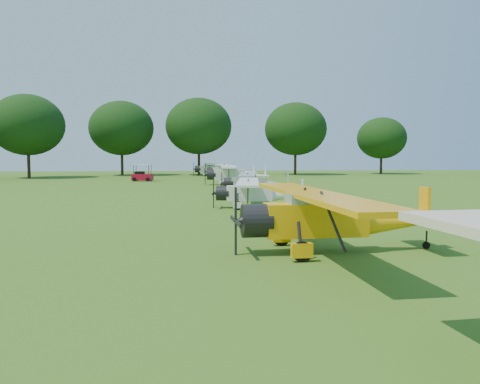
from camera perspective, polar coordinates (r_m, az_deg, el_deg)
The scene contains 9 objects.
ground at distance 22.77m, azimuth 3.51°, elevation -3.45°, with size 160.00×160.00×0.00m, color #365715.
tree_belt at distance 24.11m, azimuth 12.27°, elevation 16.08°, with size 137.36×130.27×14.52m.
aircraft_2 at distance 15.36m, azimuth 11.00°, elevation -2.62°, with size 6.80×10.82×2.13m.
aircraft_3 at distance 27.97m, azimuth 2.05°, elevation 0.15°, with size 5.73×9.10×1.79m.
aircraft_4 at distance 38.44m, azimuth 1.72°, elevation 1.33°, with size 5.87×9.30×1.83m.
aircraft_5 at distance 51.25m, azimuth -0.67°, elevation 2.34°, with size 7.07×11.27×2.22m.
aircraft_6 at distance 62.89m, azimuth -1.35°, elevation 2.69°, with size 6.95×11.04×2.18m.
aircraft_7 at distance 75.38m, azimuth -3.28°, elevation 2.96°, with size 6.98×11.12×2.19m.
golf_cart at distance 60.17m, azimuth -11.86°, elevation 1.98°, with size 2.69×1.92×2.11m.
Camera 1 is at (-3.84, -22.24, 3.08)m, focal length 35.00 mm.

